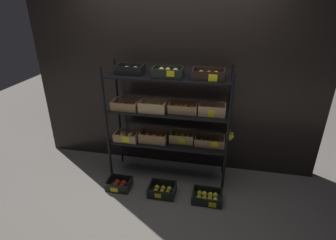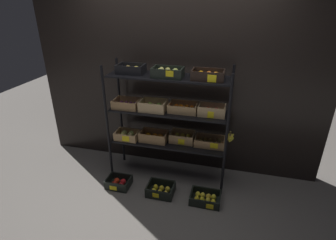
# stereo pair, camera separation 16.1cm
# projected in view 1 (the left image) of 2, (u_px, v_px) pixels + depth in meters

# --- Properties ---
(ground_plane) EXTENTS (10.00, 10.00, 0.00)m
(ground_plane) POSITION_uv_depth(u_px,v_px,m) (168.00, 175.00, 3.70)
(ground_plane) COLOR #605B56
(storefront_wall) EXTENTS (3.87, 0.12, 2.75)m
(storefront_wall) POSITION_uv_depth(u_px,v_px,m) (174.00, 70.00, 3.49)
(storefront_wall) COLOR black
(storefront_wall) RESTS_ON ground_plane
(display_rack) EXTENTS (1.58, 0.44, 1.53)m
(display_rack) POSITION_uv_depth(u_px,v_px,m) (169.00, 112.00, 3.29)
(display_rack) COLOR black
(display_rack) RESTS_ON ground_plane
(crate_ground_apple_red) EXTENTS (0.30, 0.24, 0.12)m
(crate_ground_apple_red) POSITION_uv_depth(u_px,v_px,m) (119.00, 184.00, 3.45)
(crate_ground_apple_red) COLOR black
(crate_ground_apple_red) RESTS_ON ground_plane
(crate_ground_lemon) EXTENTS (0.33, 0.27, 0.13)m
(crate_ground_lemon) POSITION_uv_depth(u_px,v_px,m) (162.00, 190.00, 3.33)
(crate_ground_lemon) COLOR black
(crate_ground_lemon) RESTS_ON ground_plane
(crate_ground_center_lemon) EXTENTS (0.36, 0.27, 0.11)m
(crate_ground_center_lemon) POSITION_uv_depth(u_px,v_px,m) (207.00, 197.00, 3.23)
(crate_ground_center_lemon) COLOR black
(crate_ground_center_lemon) RESTS_ON ground_plane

